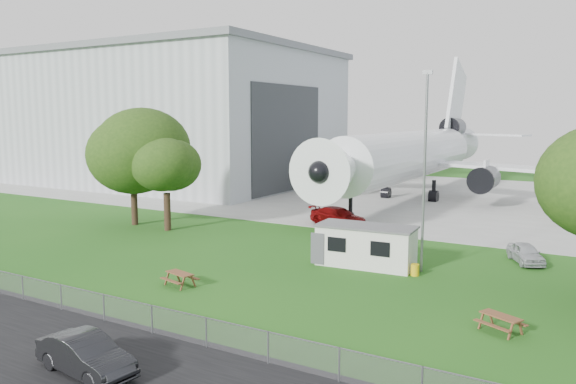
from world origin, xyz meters
The scene contains 15 objects.
ground centered at (0.00, 0.00, 0.00)m, with size 160.00×160.00×0.00m, color #2E6A1D.
asphalt_strip centered at (0.00, -13.00, 0.01)m, with size 120.00×8.00×0.02m, color black.
concrete_apron centered at (0.00, 38.00, 0.01)m, with size 120.00×46.00×0.03m, color #B7B7B2.
hangar centered at (-37.97, 36.00, 9.41)m, with size 43.00×31.00×18.55m.
airliner centered at (-2.00, 35.86, 5.27)m, with size 46.36×47.73×17.69m.
site_cabin centered at (4.76, 5.71, 1.31)m, with size 6.84×3.14×2.62m.
picnic_west centered at (-2.63, -3.52, 0.00)m, with size 1.80×1.50×0.76m, color brown, non-canonical shape.
picnic_east centered at (14.14, -1.61, 0.00)m, with size 1.80×1.50×0.76m, color brown, non-canonical shape.
fence centered at (0.00, -9.50, 0.00)m, with size 58.00×0.04×1.30m, color gray.
lamp_mast centered at (8.20, 6.20, 6.00)m, with size 0.16×0.16×12.00m, color slate.
tree_west_big centered at (-18.09, 8.30, 6.09)m, with size 8.54×8.54×10.37m.
tree_west_small centered at (-13.90, 7.89, 5.38)m, with size 6.49×6.49×8.64m.
car_centre_sedan centered at (1.66, -13.61, 0.72)m, with size 1.53×4.38×1.44m, color black.
car_ne_hatch centered at (13.43, 11.58, 0.64)m, with size 1.50×3.73×1.27m, color #B0B3B7.
car_apron_van centered at (-2.39, 16.80, 0.79)m, with size 2.21×5.44×1.58m, color maroon.
Camera 1 is at (17.98, -26.82, 9.43)m, focal length 35.00 mm.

